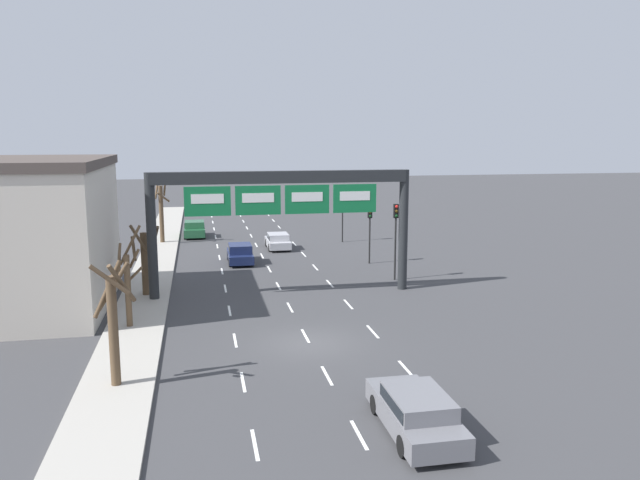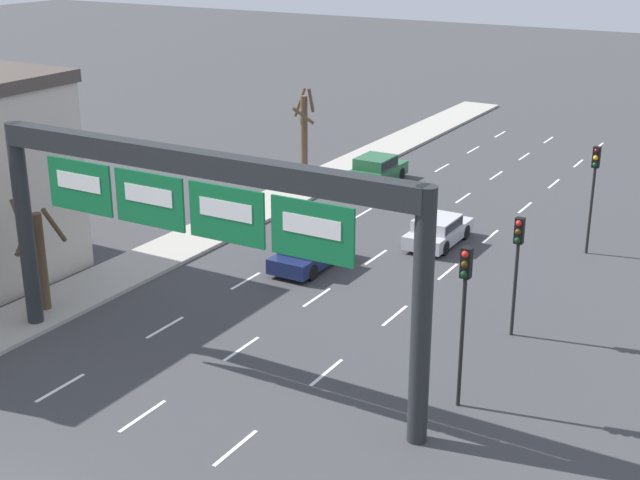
{
  "view_description": "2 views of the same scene",
  "coord_description": "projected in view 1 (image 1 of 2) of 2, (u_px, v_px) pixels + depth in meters",
  "views": [
    {
      "loc": [
        -4.76,
        -26.85,
        9.41
      ],
      "look_at": [
        1.91,
        7.18,
        3.51
      ],
      "focal_mm": 35.0,
      "sensor_mm": 36.0,
      "label": 1
    },
    {
      "loc": [
        15.84,
        -10.93,
        13.57
      ],
      "look_at": [
        2.3,
        12.29,
        3.91
      ],
      "focal_mm": 50.0,
      "sensor_mm": 36.0,
      "label": 2
    }
  ],
  "objects": [
    {
      "name": "ground_plane",
      "position": [
        309.0,
        343.0,
        28.45
      ],
      "size": [
        220.0,
        220.0,
        0.0
      ],
      "primitive_type": "plane",
      "color": "#3D3D3F"
    },
    {
      "name": "lane_dashes",
      "position": [
        274.0,
        277.0,
        41.51
      ],
      "size": [
        6.72,
        67.0,
        0.01
      ],
      "color": "white",
      "rests_on": "ground_plane"
    },
    {
      "name": "traffic_light_near_gantry",
      "position": [
        370.0,
        222.0,
        45.42
      ],
      "size": [
        0.3,
        0.35,
        4.28
      ],
      "color": "black",
      "rests_on": "ground_plane"
    },
    {
      "name": "sign_gantry",
      "position": [
        282.0,
        201.0,
        36.05
      ],
      "size": [
        15.36,
        0.7,
        7.32
      ],
      "color": "#232628",
      "rests_on": "ground_plane"
    },
    {
      "name": "tree_bare_furthest",
      "position": [
        113.0,
        318.0,
        22.95
      ],
      "size": [
        1.67,
        1.67,
        4.76
      ],
      "color": "brown",
      "rests_on": "sidewalk_left"
    },
    {
      "name": "car_navy",
      "position": [
        240.0,
        253.0,
        45.91
      ],
      "size": [
        1.8,
        4.06,
        1.44
      ],
      "color": "#19234C",
      "rests_on": "ground_plane"
    },
    {
      "name": "car_grey",
      "position": [
        416.0,
        410.0,
        19.77
      ],
      "size": [
        1.95,
        4.89,
        1.41
      ],
      "color": "slate",
      "rests_on": "ground_plane"
    },
    {
      "name": "tree_bare_closest",
      "position": [
        161.0,
        211.0,
        53.72
      ],
      "size": [
        1.33,
        1.37,
        5.42
      ],
      "color": "brown",
      "rests_on": "sidewalk_left"
    },
    {
      "name": "car_green",
      "position": [
        195.0,
        229.0,
        57.58
      ],
      "size": [
        1.93,
        4.03,
        1.51
      ],
      "color": "#235B38",
      "rests_on": "ground_plane"
    },
    {
      "name": "traffic_light_far_end",
      "position": [
        396.0,
        226.0,
        40.14
      ],
      "size": [
        0.3,
        0.35,
        4.99
      ],
      "color": "black",
      "rests_on": "ground_plane"
    },
    {
      "name": "tree_bare_second",
      "position": [
        144.0,
        259.0,
        36.07
      ],
      "size": [
        1.72,
        1.71,
        4.22
      ],
      "color": "brown",
      "rests_on": "sidewalk_left"
    },
    {
      "name": "traffic_light_mid_block",
      "position": [
        343.0,
        204.0,
        54.51
      ],
      "size": [
        0.3,
        0.35,
        4.73
      ],
      "color": "black",
      "rests_on": "ground_plane"
    },
    {
      "name": "car_silver",
      "position": [
        278.0,
        240.0,
        51.68
      ],
      "size": [
        1.8,
        4.02,
        1.3
      ],
      "color": "#B7B7BC",
      "rests_on": "ground_plane"
    },
    {
      "name": "sidewalk_left",
      "position": [
        127.0,
        353.0,
        26.92
      ],
      "size": [
        2.8,
        110.0,
        0.15
      ],
      "color": "#A8A399",
      "rests_on": "ground_plane"
    },
    {
      "name": "tree_bare_third",
      "position": [
        128.0,
        281.0,
        30.2
      ],
      "size": [
        1.21,
        1.16,
        4.92
      ],
      "color": "brown",
      "rests_on": "sidewalk_left"
    }
  ]
}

